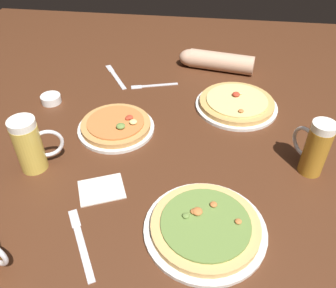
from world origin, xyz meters
TOP-DOWN VIEW (x-y plane):
  - ground_plane at (0.00, 0.00)m, footprint 2.40×2.40m
  - pizza_plate_near at (0.14, -0.32)m, footprint 0.32×0.32m
  - pizza_plate_far at (-0.20, 0.08)m, footprint 0.27×0.27m
  - pizza_plate_side at (0.23, 0.28)m, footprint 0.31×0.31m
  - beer_mug_amber at (-0.40, -0.14)m, footprint 0.13×0.10m
  - beer_mug_pale at (0.44, -0.04)m, footprint 0.09×0.12m
  - ramekin_sauce at (-0.49, 0.22)m, footprint 0.08×0.08m
  - napkin_folded at (-0.17, -0.21)m, footprint 0.16×0.15m
  - knife_right at (-0.29, 0.45)m, footprint 0.14×0.21m
  - fork_spare at (-0.11, 0.39)m, footprint 0.20×0.07m
  - knife_spare at (-0.17, -0.39)m, footprint 0.13×0.21m
  - diner_arm at (0.13, 0.58)m, footprint 0.34×0.13m

SIDE VIEW (x-z plane):
  - ground_plane at x=0.00m, z-range -0.03..0.00m
  - knife_right at x=-0.29m, z-range 0.00..0.01m
  - fork_spare at x=-0.11m, z-range 0.00..0.01m
  - knife_spare at x=-0.17m, z-range 0.00..0.01m
  - napkin_folded at x=-0.17m, z-range 0.00..0.01m
  - ramekin_sauce at x=-0.49m, z-range 0.00..0.03m
  - pizza_plate_near at x=0.14m, z-range -0.01..0.04m
  - pizza_plate_side at x=0.23m, z-range -0.01..0.04m
  - pizza_plate_far at x=-0.20m, z-range -0.01..0.04m
  - diner_arm at x=0.13m, z-range 0.00..0.08m
  - beer_mug_amber at x=-0.40m, z-range 0.00..0.18m
  - beer_mug_pale at x=0.44m, z-range 0.00..0.18m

